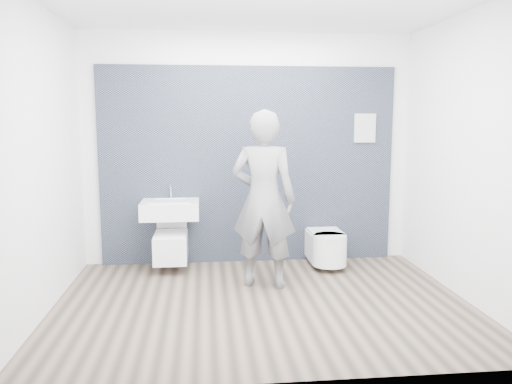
{
  "coord_description": "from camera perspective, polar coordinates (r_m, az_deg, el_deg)",
  "views": [
    {
      "loc": [
        -0.54,
        -4.62,
        1.77
      ],
      "look_at": [
        0.0,
        0.6,
        1.0
      ],
      "focal_mm": 35.0,
      "sensor_mm": 36.0,
      "label": 1
    }
  ],
  "objects": [
    {
      "name": "info_placard",
      "position": [
        6.6,
        11.89,
        -7.39
      ],
      "size": [
        0.27,
        0.03,
        0.35
      ],
      "primitive_type": "cube",
      "color": "white",
      "rests_on": "ground"
    },
    {
      "name": "toilet_rounded",
      "position": [
        6.09,
        8.1,
        -6.26
      ],
      "size": [
        0.4,
        0.68,
        0.37
      ],
      "color": "white",
      "rests_on": "ground"
    },
    {
      "name": "visitor",
      "position": [
        5.22,
        0.87,
        -0.87
      ],
      "size": [
        0.78,
        0.62,
        1.87
      ],
      "primitive_type": "imported",
      "rotation": [
        0.0,
        0.0,
        2.86
      ],
      "color": "slate",
      "rests_on": "ground"
    },
    {
      "name": "room_shell",
      "position": [
        4.65,
        0.77,
        7.98
      ],
      "size": [
        4.0,
        4.0,
        4.0
      ],
      "color": "white",
      "rests_on": "ground"
    },
    {
      "name": "tile_wall",
      "position": [
        6.36,
        -0.82,
        -7.81
      ],
      "size": [
        3.6,
        0.06,
        2.4
      ],
      "primitive_type": "cube",
      "color": "black",
      "rests_on": "ground"
    },
    {
      "name": "toilet_square",
      "position": [
        5.98,
        -9.69,
        -5.98
      ],
      "size": [
        0.38,
        0.55,
        0.73
      ],
      "color": "white",
      "rests_on": "ground"
    },
    {
      "name": "ground",
      "position": [
        4.97,
        0.73,
        -12.49
      ],
      "size": [
        4.0,
        4.0,
        0.0
      ],
      "primitive_type": "plane",
      "color": "brown",
      "rests_on": "ground"
    },
    {
      "name": "washbasin",
      "position": [
        5.91,
        -9.78,
        -1.92
      ],
      "size": [
        0.67,
        0.5,
        0.5
      ],
      "color": "white",
      "rests_on": "ground"
    }
  ]
}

